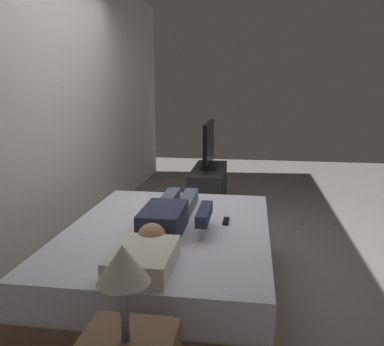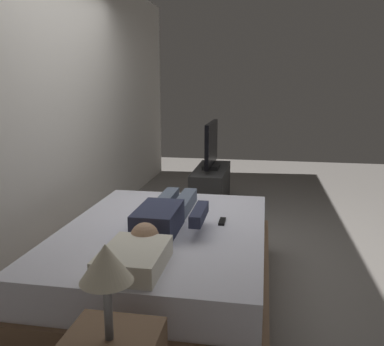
{
  "view_description": "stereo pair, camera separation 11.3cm",
  "coord_description": "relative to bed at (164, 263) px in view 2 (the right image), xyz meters",
  "views": [
    {
      "loc": [
        -3.51,
        -0.35,
        1.56
      ],
      "look_at": [
        0.43,
        0.24,
        0.69
      ],
      "focal_mm": 38.42,
      "sensor_mm": 36.0,
      "label": 1
    },
    {
      "loc": [
        -3.5,
        -0.46,
        1.56
      ],
      "look_at": [
        0.43,
        0.24,
        0.69
      ],
      "focal_mm": 38.42,
      "sensor_mm": 36.0,
      "label": 2
    }
  ],
  "objects": [
    {
      "name": "ground_plane",
      "position": [
        0.75,
        -0.24,
        -0.26
      ],
      "size": [
        10.0,
        10.0,
        0.0
      ],
      "primitive_type": "plane",
      "color": "slate"
    },
    {
      "name": "back_wall",
      "position": [
        1.15,
        1.18,
        1.14
      ],
      "size": [
        6.4,
        0.1,
        2.8
      ],
      "primitive_type": "cube",
      "color": "silver",
      "rests_on": "ground"
    },
    {
      "name": "bed",
      "position": [
        0.0,
        0.0,
        0.0
      ],
      "size": [
        2.0,
        1.52,
        0.54
      ],
      "color": "brown",
      "rests_on": "ground"
    },
    {
      "name": "pillow",
      "position": [
        -0.68,
        -0.0,
        0.34
      ],
      "size": [
        0.48,
        0.34,
        0.12
      ],
      "primitive_type": "cube",
      "color": "silver",
      "rests_on": "bed"
    },
    {
      "name": "person",
      "position": [
        0.03,
        -0.0,
        0.36
      ],
      "size": [
        1.26,
        0.46,
        0.18
      ],
      "color": "#2D334C",
      "rests_on": "bed"
    },
    {
      "name": "remote",
      "position": [
        0.18,
        -0.41,
        0.29
      ],
      "size": [
        0.15,
        0.04,
        0.02
      ],
      "primitive_type": "cube",
      "color": "black",
      "rests_on": "bed"
    },
    {
      "name": "tv_stand",
      "position": [
        2.36,
        -0.04,
        -0.01
      ],
      "size": [
        1.1,
        0.4,
        0.5
      ],
      "primitive_type": "cube",
      "color": "#2D2D2D",
      "rests_on": "ground"
    },
    {
      "name": "tv",
      "position": [
        2.36,
        -0.04,
        0.52
      ],
      "size": [
        0.88,
        0.2,
        0.59
      ],
      "color": "black",
      "rests_on": "tv_stand"
    },
    {
      "name": "lamp",
      "position": [
        -1.3,
        -0.09,
        0.59
      ],
      "size": [
        0.22,
        0.22,
        0.42
      ],
      "color": "#59595B",
      "rests_on": "nightstand"
    }
  ]
}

